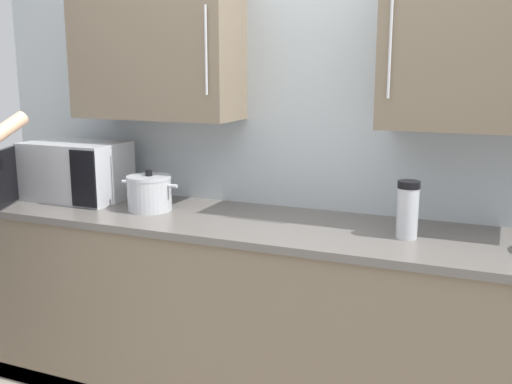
% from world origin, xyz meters
% --- Properties ---
extents(back_wall_tiled, '(3.82, 0.44, 2.57)m').
position_xyz_m(back_wall_tiled, '(-0.00, 1.19, 1.41)').
color(back_wall_tiled, '#B2BCC1').
rests_on(back_wall_tiled, ground_plane).
extents(counter_unit, '(3.34, 0.69, 0.95)m').
position_xyz_m(counter_unit, '(0.00, 0.86, 0.47)').
color(counter_unit, '#756651').
rests_on(counter_unit, ground_plane).
extents(microwave_oven, '(0.55, 0.70, 0.32)m').
position_xyz_m(microwave_oven, '(-1.29, 0.89, 1.10)').
color(microwave_oven, '#B7BABF').
rests_on(microwave_oven, counter_unit).
extents(thermos_flask, '(0.09, 0.09, 0.25)m').
position_xyz_m(thermos_flask, '(0.53, 0.84, 1.07)').
color(thermos_flask, '#B7BABF').
rests_on(thermos_flask, counter_unit).
extents(stock_pot, '(0.32, 0.23, 0.21)m').
position_xyz_m(stock_pot, '(-0.75, 0.84, 1.03)').
color(stock_pot, '#B7BABF').
rests_on(stock_pot, counter_unit).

